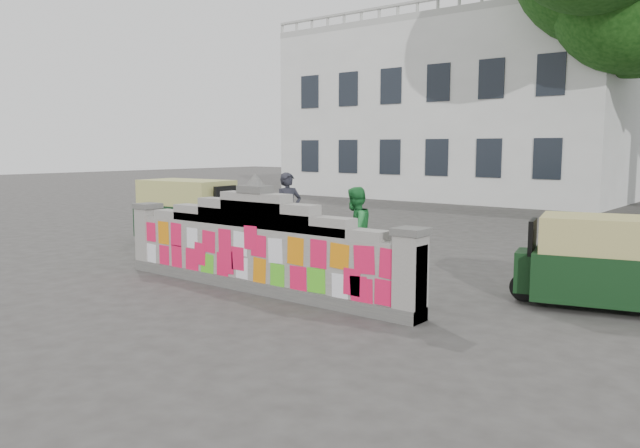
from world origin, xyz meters
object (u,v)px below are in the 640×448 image
object	(u,v)px
cyclist_bike	(289,238)
cyclist_rider	(289,222)
pedestrian	(355,230)
rickshaw_right	(606,261)
rickshaw_left	(189,211)

from	to	relation	value
cyclist_bike	cyclist_rider	distance (m)	0.34
pedestrian	rickshaw_right	xyz separation A→B (m)	(4.53, 0.19, -0.11)
cyclist_bike	pedestrian	distance (m)	1.99
cyclist_rider	rickshaw_left	size ratio (longest dim) A/B	0.56
pedestrian	rickshaw_left	xyz separation A→B (m)	(-5.53, 0.45, -0.00)
cyclist_bike	rickshaw_left	world-z (taller)	rickshaw_left
cyclist_bike	cyclist_rider	xyz separation A→B (m)	(0.00, 0.00, 0.34)
pedestrian	rickshaw_left	world-z (taller)	pedestrian
cyclist_bike	cyclist_rider	bearing A→B (deg)	0.00
rickshaw_left	rickshaw_right	xyz separation A→B (m)	(10.06, -0.26, -0.11)
pedestrian	rickshaw_left	size ratio (longest dim) A/B	0.57
cyclist_bike	rickshaw_left	bearing A→B (deg)	107.19
cyclist_bike	cyclist_rider	size ratio (longest dim) A/B	1.12
cyclist_rider	pedestrian	world-z (taller)	pedestrian
rickshaw_left	pedestrian	bearing A→B (deg)	-10.78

